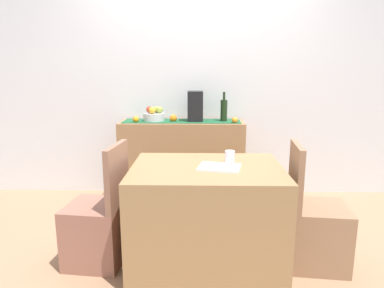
{
  "coord_description": "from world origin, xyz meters",
  "views": [
    {
      "loc": [
        0.01,
        -2.74,
        1.41
      ],
      "look_at": [
        -0.06,
        0.38,
        0.74
      ],
      "focal_mm": 32.48,
      "sensor_mm": 36.0,
      "label": 1
    }
  ],
  "objects_px": {
    "wine_bottle": "(224,110)",
    "chair_near_window": "(98,228)",
    "sideboard_console": "(182,161)",
    "chair_by_corner": "(315,230)",
    "dining_table": "(206,216)",
    "open_book": "(219,168)",
    "coffee_maker": "(195,106)",
    "fruit_bowl": "(154,117)",
    "coffee_cup": "(230,158)"
  },
  "relations": [
    {
      "from": "wine_bottle",
      "to": "chair_near_window",
      "type": "distance_m",
      "value": 1.8
    },
    {
      "from": "coffee_maker",
      "to": "chair_near_window",
      "type": "distance_m",
      "value": 1.67
    },
    {
      "from": "open_book",
      "to": "dining_table",
      "type": "bearing_deg",
      "value": 161.75
    },
    {
      "from": "wine_bottle",
      "to": "coffee_cup",
      "type": "distance_m",
      "value": 1.26
    },
    {
      "from": "wine_bottle",
      "to": "chair_by_corner",
      "type": "xyz_separation_m",
      "value": [
        0.59,
        -1.31,
        -0.72
      ]
    },
    {
      "from": "fruit_bowl",
      "to": "chair_by_corner",
      "type": "bearing_deg",
      "value": -44.46
    },
    {
      "from": "fruit_bowl",
      "to": "chair_by_corner",
      "type": "relative_size",
      "value": 0.25
    },
    {
      "from": "coffee_cup",
      "to": "chair_by_corner",
      "type": "relative_size",
      "value": 0.11
    },
    {
      "from": "open_book",
      "to": "coffee_cup",
      "type": "height_order",
      "value": "coffee_cup"
    },
    {
      "from": "chair_by_corner",
      "to": "fruit_bowl",
      "type": "bearing_deg",
      "value": 135.54
    },
    {
      "from": "fruit_bowl",
      "to": "chair_by_corner",
      "type": "distance_m",
      "value": 1.98
    },
    {
      "from": "fruit_bowl",
      "to": "open_book",
      "type": "distance_m",
      "value": 1.5
    },
    {
      "from": "coffee_maker",
      "to": "open_book",
      "type": "xyz_separation_m",
      "value": [
        0.18,
        -1.36,
        -0.28
      ]
    },
    {
      "from": "coffee_maker",
      "to": "coffee_cup",
      "type": "bearing_deg",
      "value": -78.12
    },
    {
      "from": "sideboard_console",
      "to": "chair_by_corner",
      "type": "bearing_deg",
      "value": -51.64
    },
    {
      "from": "fruit_bowl",
      "to": "coffee_maker",
      "type": "height_order",
      "value": "coffee_maker"
    },
    {
      "from": "coffee_cup",
      "to": "dining_table",
      "type": "bearing_deg",
      "value": -158.78
    },
    {
      "from": "fruit_bowl",
      "to": "wine_bottle",
      "type": "bearing_deg",
      "value": 0.0
    },
    {
      "from": "fruit_bowl",
      "to": "chair_near_window",
      "type": "distance_m",
      "value": 1.48
    },
    {
      "from": "coffee_cup",
      "to": "chair_by_corner",
      "type": "bearing_deg",
      "value": -5.69
    },
    {
      "from": "fruit_bowl",
      "to": "dining_table",
      "type": "relative_size",
      "value": 0.21
    },
    {
      "from": "coffee_cup",
      "to": "chair_near_window",
      "type": "xyz_separation_m",
      "value": [
        -0.96,
        -0.07,
        -0.52
      ]
    },
    {
      "from": "dining_table",
      "to": "open_book",
      "type": "distance_m",
      "value": 0.39
    },
    {
      "from": "chair_by_corner",
      "to": "chair_near_window",
      "type": "bearing_deg",
      "value": -179.87
    },
    {
      "from": "wine_bottle",
      "to": "chair_near_window",
      "type": "bearing_deg",
      "value": -127.33
    },
    {
      "from": "dining_table",
      "to": "fruit_bowl",
      "type": "bearing_deg",
      "value": 112.31
    },
    {
      "from": "fruit_bowl",
      "to": "wine_bottle",
      "type": "distance_m",
      "value": 0.75
    },
    {
      "from": "wine_bottle",
      "to": "dining_table",
      "type": "bearing_deg",
      "value": -98.89
    },
    {
      "from": "wine_bottle",
      "to": "chair_by_corner",
      "type": "bearing_deg",
      "value": -65.71
    },
    {
      "from": "fruit_bowl",
      "to": "coffee_cup",
      "type": "height_order",
      "value": "fruit_bowl"
    },
    {
      "from": "coffee_maker",
      "to": "chair_near_window",
      "type": "bearing_deg",
      "value": -118.06
    },
    {
      "from": "sideboard_console",
      "to": "chair_by_corner",
      "type": "relative_size",
      "value": 1.46
    },
    {
      "from": "open_book",
      "to": "chair_by_corner",
      "type": "height_order",
      "value": "chair_by_corner"
    },
    {
      "from": "wine_bottle",
      "to": "open_book",
      "type": "distance_m",
      "value": 1.39
    },
    {
      "from": "coffee_cup",
      "to": "fruit_bowl",
      "type": "bearing_deg",
      "value": 119.46
    },
    {
      "from": "sideboard_console",
      "to": "coffee_maker",
      "type": "relative_size",
      "value": 4.11
    },
    {
      "from": "sideboard_console",
      "to": "coffee_maker",
      "type": "distance_m",
      "value": 0.61
    },
    {
      "from": "dining_table",
      "to": "chair_by_corner",
      "type": "distance_m",
      "value": 0.8
    },
    {
      "from": "open_book",
      "to": "chair_near_window",
      "type": "bearing_deg",
      "value": -171.13
    },
    {
      "from": "coffee_maker",
      "to": "chair_by_corner",
      "type": "xyz_separation_m",
      "value": [
        0.89,
        -1.31,
        -0.76
      ]
    },
    {
      "from": "dining_table",
      "to": "chair_near_window",
      "type": "distance_m",
      "value": 0.8
    },
    {
      "from": "coffee_maker",
      "to": "chair_by_corner",
      "type": "distance_m",
      "value": 1.76
    },
    {
      "from": "chair_near_window",
      "to": "dining_table",
      "type": "bearing_deg",
      "value": 0.13
    },
    {
      "from": "fruit_bowl",
      "to": "dining_table",
      "type": "distance_m",
      "value": 1.52
    },
    {
      "from": "coffee_maker",
      "to": "dining_table",
      "type": "height_order",
      "value": "coffee_maker"
    },
    {
      "from": "open_book",
      "to": "coffee_maker",
      "type": "bearing_deg",
      "value": 109.62
    },
    {
      "from": "open_book",
      "to": "coffee_cup",
      "type": "distance_m",
      "value": 0.15
    },
    {
      "from": "coffee_maker",
      "to": "chair_by_corner",
      "type": "bearing_deg",
      "value": -55.72
    },
    {
      "from": "sideboard_console",
      "to": "dining_table",
      "type": "xyz_separation_m",
      "value": [
        0.24,
        -1.31,
        -0.06
      ]
    },
    {
      "from": "fruit_bowl",
      "to": "chair_near_window",
      "type": "height_order",
      "value": "fruit_bowl"
    }
  ]
}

